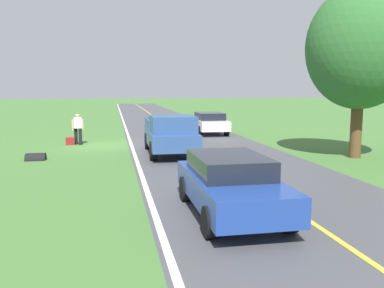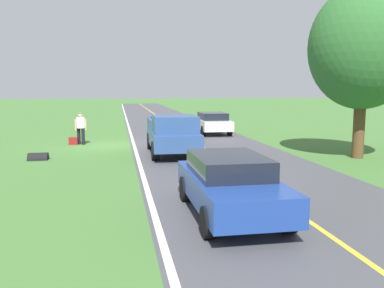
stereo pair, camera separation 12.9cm
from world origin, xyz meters
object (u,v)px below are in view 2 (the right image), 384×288
Objects in this scene: suitcase_carried at (73,141)px; pickup_truck_passing at (173,133)px; sedan_ahead_same_lane at (230,183)px; hitchhiker_walking at (81,126)px; tree_far_side_near at (363,47)px; sedan_near_oncoming at (212,122)px.

suitcase_carried is 6.39m from pickup_truck_passing.
suitcase_carried is 0.08× the size of pickup_truck_passing.
suitcase_carried is at bearing -69.41° from sedan_ahead_same_lane.
hitchhiker_walking reaches higher than suitcase_carried.
hitchhiker_walking is at bearing -43.98° from pickup_truck_passing.
tree_far_side_near is 1.66× the size of sedan_ahead_same_lane.
sedan_ahead_same_lane is 17.54m from sedan_near_oncoming.
sedan_near_oncoming is at bearing -114.73° from pickup_truck_passing.
pickup_truck_passing is (-4.81, 4.13, 0.76)m from suitcase_carried.
sedan_near_oncoming is (-8.53, -3.94, 0.55)m from suitcase_carried.
hitchhiker_walking is at bearing 25.19° from sedan_near_oncoming.
pickup_truck_passing reaches higher than sedan_near_oncoming.
pickup_truck_passing is at bearing 43.82° from suitcase_carried.
hitchhiker_walking is 14.11m from sedan_ahead_same_lane.
hitchhiker_walking is 0.24× the size of tree_far_side_near.
tree_far_side_near reaches higher than sedan_near_oncoming.
pickup_truck_passing is at bearing 136.02° from hitchhiker_walking.
tree_far_side_near is at bearing 57.07° from suitcase_carried.
suitcase_carried is 14.15m from sedan_ahead_same_lane.
pickup_truck_passing is 0.74× the size of tree_far_side_near.
pickup_truck_passing reaches higher than sedan_ahead_same_lane.
hitchhiker_walking is at bearing 100.86° from suitcase_carried.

